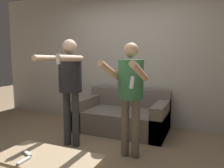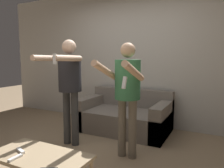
{
  "view_description": "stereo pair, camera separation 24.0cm",
  "coord_description": "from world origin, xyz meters",
  "views": [
    {
      "loc": [
        1.41,
        -2.38,
        1.36
      ],
      "look_at": [
        0.04,
        0.81,
        0.92
      ],
      "focal_mm": 35.0,
      "sensor_mm": 36.0,
      "label": 1
    },
    {
      "loc": [
        1.63,
        -2.28,
        1.36
      ],
      "look_at": [
        0.04,
        0.81,
        0.92
      ],
      "focal_mm": 35.0,
      "sensor_mm": 36.0,
      "label": 2
    }
  ],
  "objects": [
    {
      "name": "person_standing_left",
      "position": [
        -0.43,
        0.32,
        1.02
      ],
      "size": [
        0.46,
        0.72,
        1.61
      ],
      "color": "#383838",
      "rests_on": "ground_plane"
    },
    {
      "name": "couch",
      "position": [
        0.04,
        1.32,
        0.25
      ],
      "size": [
        1.62,
        0.93,
        0.73
      ],
      "color": "slate",
      "rests_on": "ground_plane"
    },
    {
      "name": "wall_back",
      "position": [
        0.0,
        1.82,
        1.35
      ],
      "size": [
        6.4,
        0.06,
        2.7
      ],
      "color": "#B7B2A8",
      "rests_on": "ground_plane"
    },
    {
      "name": "ground_plane",
      "position": [
        0.0,
        0.0,
        0.0
      ],
      "size": [
        14.0,
        14.0,
        0.0
      ],
      "primitive_type": "plane",
      "color": "#937A5B"
    },
    {
      "name": "remote_mid",
      "position": [
        -0.11,
        -0.93,
        0.39
      ],
      "size": [
        0.04,
        0.15,
        0.02
      ],
      "color": "white",
      "rests_on": "coffee_table"
    },
    {
      "name": "remote_far",
      "position": [
        -0.2,
        -0.8,
        0.39
      ],
      "size": [
        0.15,
        0.08,
        0.02
      ],
      "color": "white",
      "rests_on": "coffee_table"
    },
    {
      "name": "coffee_table",
      "position": [
        0.03,
        -0.76,
        0.34
      ],
      "size": [
        1.03,
        0.52,
        0.38
      ],
      "color": "tan",
      "rests_on": "ground_plane"
    },
    {
      "name": "person_standing_right",
      "position": [
        0.51,
        0.32,
        0.96
      ],
      "size": [
        0.46,
        0.73,
        1.54
      ],
      "color": "#6B6051",
      "rests_on": "ground_plane"
    }
  ]
}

